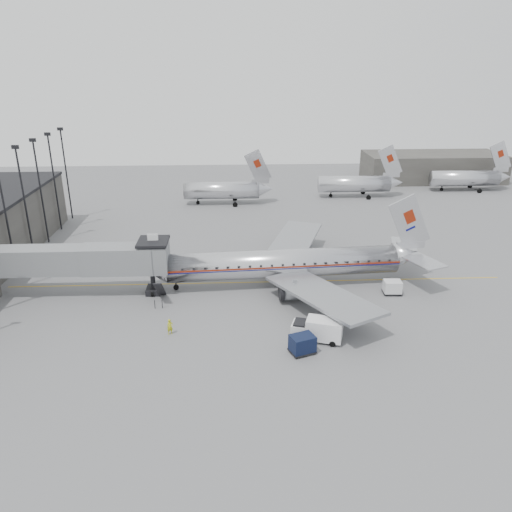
{
  "coord_description": "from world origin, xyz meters",
  "views": [
    {
      "loc": [
        0.12,
        -49.5,
        25.28
      ],
      "look_at": [
        2.79,
        6.6,
        3.2
      ],
      "focal_mm": 35.0,
      "sensor_mm": 36.0,
      "label": 1
    }
  ],
  "objects_px": {
    "airliner": "(289,263)",
    "service_van": "(318,329)",
    "baggage_cart_white": "(392,287)",
    "ramp_worker": "(170,327)",
    "baggage_cart_navy": "(302,344)"
  },
  "relations": [
    {
      "from": "airliner",
      "to": "service_van",
      "type": "height_order",
      "value": "airliner"
    },
    {
      "from": "baggage_cart_white",
      "to": "ramp_worker",
      "type": "height_order",
      "value": "same"
    },
    {
      "from": "airliner",
      "to": "baggage_cart_navy",
      "type": "xyz_separation_m",
      "value": [
        -0.4,
        -15.21,
        -1.79
      ]
    },
    {
      "from": "baggage_cart_white",
      "to": "ramp_worker",
      "type": "xyz_separation_m",
      "value": [
        -24.67,
        -8.0,
        -0.05
      ]
    },
    {
      "from": "service_van",
      "to": "baggage_cart_white",
      "type": "relative_size",
      "value": 2.43
    },
    {
      "from": "baggage_cart_navy",
      "to": "baggage_cart_white",
      "type": "distance_m",
      "value": 17.03
    },
    {
      "from": "ramp_worker",
      "to": "airliner",
      "type": "bearing_deg",
      "value": 20.34
    },
    {
      "from": "airliner",
      "to": "ramp_worker",
      "type": "distance_m",
      "value": 17.27
    },
    {
      "from": "airliner",
      "to": "baggage_cart_navy",
      "type": "bearing_deg",
      "value": -95.46
    },
    {
      "from": "airliner",
      "to": "baggage_cart_navy",
      "type": "relative_size",
      "value": 12.59
    },
    {
      "from": "service_van",
      "to": "ramp_worker",
      "type": "relative_size",
      "value": 3.19
    },
    {
      "from": "airliner",
      "to": "service_van",
      "type": "bearing_deg",
      "value": -87.86
    },
    {
      "from": "baggage_cart_white",
      "to": "service_van",
      "type": "bearing_deg",
      "value": -133.88
    },
    {
      "from": "service_van",
      "to": "airliner",
      "type": "bearing_deg",
      "value": 114.17
    },
    {
      "from": "service_van",
      "to": "baggage_cart_navy",
      "type": "xyz_separation_m",
      "value": [
        -1.78,
        -2.23,
        -0.25
      ]
    }
  ]
}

